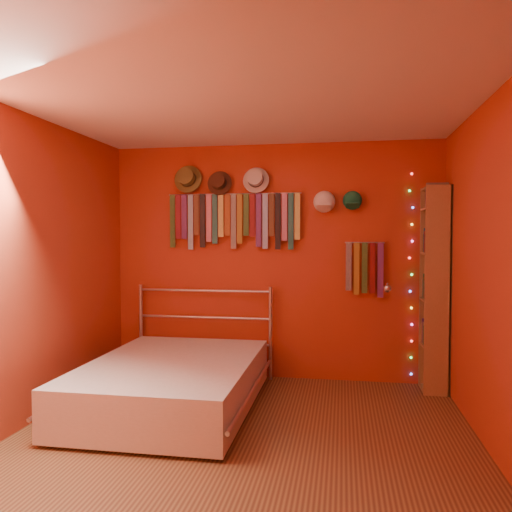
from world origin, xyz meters
The scene contains 16 objects.
ground centered at (0.00, 0.00, 0.00)m, with size 3.50×3.50×0.00m, color #552F1D.
back_wall centered at (0.00, 1.75, 1.25)m, with size 3.50×0.02×2.50m, color #A42F1A.
right_wall centered at (1.75, 0.00, 1.25)m, with size 0.02×3.50×2.50m, color #A42F1A.
left_wall centered at (-1.75, 0.00, 1.25)m, with size 0.02×3.50×2.50m, color #A42F1A.
ceiling centered at (0.00, 0.00, 2.50)m, with size 3.50×3.50×0.02m, color white.
tie_rack centered at (-0.42, 1.68, 1.72)m, with size 1.45×0.03×0.60m.
small_tie_rack centered at (0.96, 1.69, 1.21)m, with size 0.40×0.03×0.57m.
fedora_olive centered at (-0.93, 1.65, 2.15)m, with size 0.31×0.17×0.30m.
fedora_brown centered at (-0.58, 1.66, 2.10)m, with size 0.26×0.14×0.26m.
fedora_white centered at (-0.18, 1.66, 2.12)m, with size 0.28×0.15×0.28m.
cap_white centered at (0.54, 1.70, 1.88)m, with size 0.20×0.25×0.20m.
cap_green centered at (0.83, 1.70, 1.89)m, with size 0.19×0.23×0.19m.
fairy_lights centered at (1.42, 1.71, 1.13)m, with size 0.06×0.02×2.06m.
reading_lamp centered at (1.16, 1.49, 1.01)m, with size 0.08×0.33×0.10m.
bookshelf centered at (1.66, 1.53, 1.02)m, with size 0.25×0.34×2.00m.
bed centered at (-0.74, 0.62, 0.23)m, with size 1.49×2.04×0.99m.
Camera 1 is at (0.73, -3.54, 1.51)m, focal length 35.00 mm.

